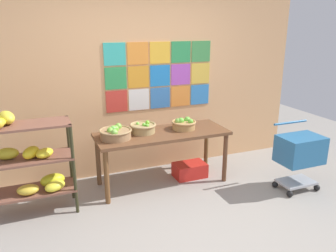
{
  "coord_description": "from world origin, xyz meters",
  "views": [
    {
      "loc": [
        -1.35,
        -2.63,
        2.05
      ],
      "look_at": [
        0.1,
        0.96,
        0.87
      ],
      "focal_mm": 35.66,
      "sensor_mm": 36.0,
      "label": 1
    }
  ],
  "objects_px": {
    "fruit_basket_centre": "(115,133)",
    "shopping_cart": "(300,152)",
    "fruit_basket_back_left": "(143,128)",
    "display_table": "(162,138)",
    "produce_crate_under_table": "(190,170)",
    "banana_shelf_unit": "(24,155)",
    "fruit_basket_back_right": "(184,124)"
  },
  "relations": [
    {
      "from": "fruit_basket_back_left",
      "to": "shopping_cart",
      "type": "xyz_separation_m",
      "value": [
        1.77,
        -0.9,
        -0.27
      ]
    },
    {
      "from": "display_table",
      "to": "produce_crate_under_table",
      "type": "distance_m",
      "value": 0.68
    },
    {
      "from": "fruit_basket_back_right",
      "to": "fruit_basket_back_left",
      "type": "bearing_deg",
      "value": 174.95
    },
    {
      "from": "banana_shelf_unit",
      "to": "fruit_basket_back_right",
      "type": "xyz_separation_m",
      "value": [
        1.97,
        0.2,
        0.07
      ]
    },
    {
      "from": "shopping_cart",
      "to": "fruit_basket_centre",
      "type": "bearing_deg",
      "value": 147.98
    },
    {
      "from": "fruit_basket_centre",
      "to": "shopping_cart",
      "type": "relative_size",
      "value": 0.46
    },
    {
      "from": "fruit_basket_centre",
      "to": "shopping_cart",
      "type": "bearing_deg",
      "value": -20.35
    },
    {
      "from": "banana_shelf_unit",
      "to": "display_table",
      "type": "relative_size",
      "value": 0.69
    },
    {
      "from": "fruit_basket_back_left",
      "to": "shopping_cart",
      "type": "bearing_deg",
      "value": -26.88
    },
    {
      "from": "display_table",
      "to": "produce_crate_under_table",
      "type": "bearing_deg",
      "value": 4.3
    },
    {
      "from": "fruit_basket_back_left",
      "to": "fruit_basket_centre",
      "type": "bearing_deg",
      "value": -165.52
    },
    {
      "from": "fruit_basket_back_left",
      "to": "shopping_cart",
      "type": "height_order",
      "value": "fruit_basket_back_left"
    },
    {
      "from": "fruit_basket_back_left",
      "to": "fruit_basket_back_right",
      "type": "bearing_deg",
      "value": -5.05
    },
    {
      "from": "display_table",
      "to": "fruit_basket_back_left",
      "type": "xyz_separation_m",
      "value": [
        -0.23,
        0.08,
        0.15
      ]
    },
    {
      "from": "banana_shelf_unit",
      "to": "fruit_basket_centre",
      "type": "xyz_separation_m",
      "value": [
        1.04,
        0.15,
        0.08
      ]
    },
    {
      "from": "fruit_basket_centre",
      "to": "shopping_cart",
      "type": "height_order",
      "value": "fruit_basket_centre"
    },
    {
      "from": "display_table",
      "to": "produce_crate_under_table",
      "type": "height_order",
      "value": "display_table"
    },
    {
      "from": "produce_crate_under_table",
      "to": "banana_shelf_unit",
      "type": "bearing_deg",
      "value": -174.59
    },
    {
      "from": "shopping_cart",
      "to": "display_table",
      "type": "bearing_deg",
      "value": 140.38
    },
    {
      "from": "display_table",
      "to": "shopping_cart",
      "type": "bearing_deg",
      "value": -27.95
    },
    {
      "from": "banana_shelf_unit",
      "to": "shopping_cart",
      "type": "height_order",
      "value": "banana_shelf_unit"
    },
    {
      "from": "fruit_basket_back_left",
      "to": "display_table",
      "type": "bearing_deg",
      "value": -19.29
    },
    {
      "from": "display_table",
      "to": "shopping_cart",
      "type": "height_order",
      "value": "shopping_cart"
    },
    {
      "from": "fruit_basket_back_right",
      "to": "fruit_basket_centre",
      "type": "distance_m",
      "value": 0.94
    },
    {
      "from": "fruit_basket_centre",
      "to": "fruit_basket_back_right",
      "type": "bearing_deg",
      "value": 3.06
    },
    {
      "from": "banana_shelf_unit",
      "to": "fruit_basket_back_right",
      "type": "distance_m",
      "value": 1.99
    },
    {
      "from": "fruit_basket_back_right",
      "to": "fruit_basket_back_left",
      "type": "distance_m",
      "value": 0.56
    },
    {
      "from": "fruit_basket_back_left",
      "to": "fruit_basket_centre",
      "type": "height_order",
      "value": "fruit_basket_centre"
    },
    {
      "from": "fruit_basket_back_right",
      "to": "fruit_basket_centre",
      "type": "relative_size",
      "value": 0.83
    },
    {
      "from": "banana_shelf_unit",
      "to": "fruit_basket_centre",
      "type": "relative_size",
      "value": 2.98
    },
    {
      "from": "fruit_basket_centre",
      "to": "produce_crate_under_table",
      "type": "distance_m",
      "value": 1.25
    },
    {
      "from": "display_table",
      "to": "fruit_basket_back_left",
      "type": "bearing_deg",
      "value": 160.71
    }
  ]
}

